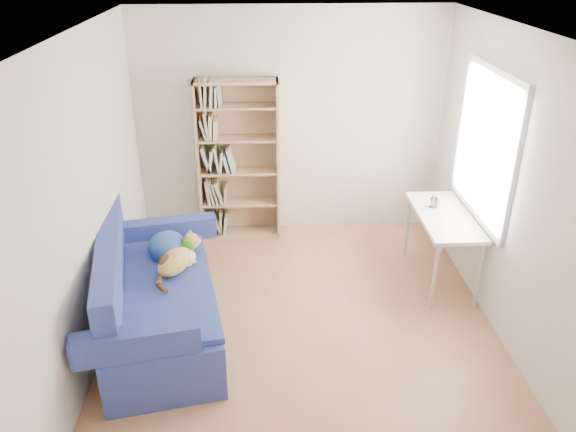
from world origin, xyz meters
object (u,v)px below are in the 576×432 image
object	(u,v)px
bookshelf	(239,167)
desk	(444,222)
sofa	(154,298)
pen_cup	(434,202)

from	to	relation	value
bookshelf	desk	size ratio (longest dim) A/B	1.62
bookshelf	desk	distance (m)	2.37
sofa	desk	distance (m)	2.89
sofa	pen_cup	bearing A→B (deg)	7.91
bookshelf	pen_cup	world-z (taller)	bookshelf
bookshelf	desk	bearing A→B (deg)	-29.04
sofa	bookshelf	distance (m)	2.07
bookshelf	pen_cup	distance (m)	2.22
sofa	bookshelf	size ratio (longest dim) A/B	1.14
sofa	bookshelf	bearing A→B (deg)	58.42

